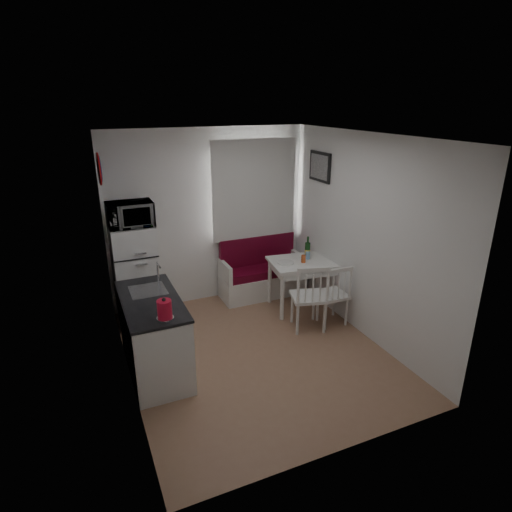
{
  "coord_description": "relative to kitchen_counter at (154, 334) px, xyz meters",
  "views": [
    {
      "loc": [
        -1.83,
        -4.19,
        2.96
      ],
      "look_at": [
        0.22,
        0.5,
        1.08
      ],
      "focal_mm": 30.0,
      "sensor_mm": 36.0,
      "label": 1
    }
  ],
  "objects": [
    {
      "name": "curtain",
      "position": [
        1.9,
        1.49,
        1.22
      ],
      "size": [
        1.35,
        0.02,
        1.5
      ],
      "primitive_type": "cube",
      "color": "white",
      "rests_on": "wall_back"
    },
    {
      "name": "dining_table",
      "position": [
        2.35,
        0.7,
        0.21
      ],
      "size": [
        1.08,
        0.82,
        0.74
      ],
      "rotation": [
        0.0,
        0.0,
        -0.13
      ],
      "color": "white",
      "rests_on": "floor"
    },
    {
      "name": "wall_back",
      "position": [
        1.2,
        1.59,
        0.84
      ],
      "size": [
        3.0,
        0.02,
        2.6
      ],
      "primitive_type": "cube",
      "color": "white",
      "rests_on": "floor"
    },
    {
      "name": "window",
      "position": [
        1.9,
        1.56,
        1.17
      ],
      "size": [
        1.22,
        0.06,
        1.47
      ],
      "primitive_type": "cube",
      "color": "white",
      "rests_on": "wall_back"
    },
    {
      "name": "fridge",
      "position": [
        0.02,
        1.24,
        0.25
      ],
      "size": [
        0.56,
        0.56,
        1.41
      ],
      "primitive_type": "cube",
      "color": "white",
      "rests_on": "floor"
    },
    {
      "name": "ceiling",
      "position": [
        1.2,
        -0.16,
        2.14
      ],
      "size": [
        3.0,
        3.5,
        0.02
      ],
      "primitive_type": "cube",
      "color": "white",
      "rests_on": "wall_back"
    },
    {
      "name": "chair_right",
      "position": [
        2.45,
        0.04,
        0.09
      ],
      "size": [
        0.42,
        0.4,
        0.47
      ],
      "rotation": [
        0.0,
        0.0,
        -0.01
      ],
      "color": "white",
      "rests_on": "floor"
    },
    {
      "name": "picture_frame",
      "position": [
        2.67,
        0.94,
        1.59
      ],
      "size": [
        0.04,
        0.52,
        0.42
      ],
      "primitive_type": "cube",
      "color": "black",
      "rests_on": "wall_right"
    },
    {
      "name": "wall_front",
      "position": [
        1.2,
        -1.91,
        0.84
      ],
      "size": [
        3.0,
        0.02,
        2.6
      ],
      "primitive_type": "cube",
      "color": "white",
      "rests_on": "floor"
    },
    {
      "name": "wall_sign",
      "position": [
        -0.27,
        1.29,
        1.69
      ],
      "size": [
        0.03,
        0.4,
        0.4
      ],
      "primitive_type": "cylinder",
      "rotation": [
        0.0,
        1.57,
        0.0
      ],
      "color": "#1A36A1",
      "rests_on": "wall_left"
    },
    {
      "name": "floor",
      "position": [
        1.2,
        -0.16,
        -0.46
      ],
      "size": [
        3.0,
        3.5,
        0.02
      ],
      "primitive_type": "cube",
      "color": "#A27456",
      "rests_on": "ground"
    },
    {
      "name": "plate",
      "position": [
        2.05,
        0.72,
        0.3
      ],
      "size": [
        0.24,
        0.24,
        0.02
      ],
      "primitive_type": "cylinder",
      "color": "white",
      "rests_on": "dining_table"
    },
    {
      "name": "drinking_glass_orange",
      "position": [
        2.3,
        0.65,
        0.34
      ],
      "size": [
        0.07,
        0.07,
        0.11
      ],
      "primitive_type": "cylinder",
      "color": "#C95121",
      "rests_on": "dining_table"
    },
    {
      "name": "chair_left",
      "position": [
        2.1,
        0.04,
        0.14
      ],
      "size": [
        0.55,
        0.54,
        0.52
      ],
      "rotation": [
        0.0,
        0.0,
        -0.28
      ],
      "color": "white",
      "rests_on": "floor"
    },
    {
      "name": "kitchen_counter",
      "position": [
        0.0,
        0.0,
        0.0
      ],
      "size": [
        0.62,
        1.32,
        1.16
      ],
      "color": "white",
      "rests_on": "floor"
    },
    {
      "name": "wall_left",
      "position": [
        -0.3,
        -0.16,
        0.84
      ],
      "size": [
        0.02,
        3.5,
        2.6
      ],
      "primitive_type": "cube",
      "color": "white",
      "rests_on": "floor"
    },
    {
      "name": "microwave",
      "position": [
        0.02,
        1.19,
        1.11
      ],
      "size": [
        0.58,
        0.39,
        0.32
      ],
      "primitive_type": "imported",
      "color": "white",
      "rests_on": "fridge"
    },
    {
      "name": "bench",
      "position": [
        1.95,
        1.35,
        -0.14
      ],
      "size": [
        1.31,
        0.5,
        0.94
      ],
      "color": "white",
      "rests_on": "floor"
    },
    {
      "name": "drinking_glass_blue",
      "position": [
        2.43,
        0.75,
        0.34
      ],
      "size": [
        0.07,
        0.07,
        0.11
      ],
      "primitive_type": "cylinder",
      "color": "#7CAED4",
      "rests_on": "dining_table"
    },
    {
      "name": "wall_right",
      "position": [
        2.7,
        -0.16,
        0.84
      ],
      "size": [
        0.02,
        3.5,
        2.6
      ],
      "primitive_type": "cube",
      "color": "white",
      "rests_on": "floor"
    },
    {
      "name": "wine_bottle",
      "position": [
        2.45,
        0.8,
        0.45
      ],
      "size": [
        0.08,
        0.08,
        0.32
      ],
      "primitive_type": null,
      "color": "#143E16",
      "rests_on": "dining_table"
    },
    {
      "name": "kettle",
      "position": [
        0.05,
        -0.54,
        0.56
      ],
      "size": [
        0.17,
        0.17,
        0.23
      ],
      "primitive_type": "cylinder",
      "color": "red",
      "rests_on": "kitchen_counter"
    }
  ]
}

